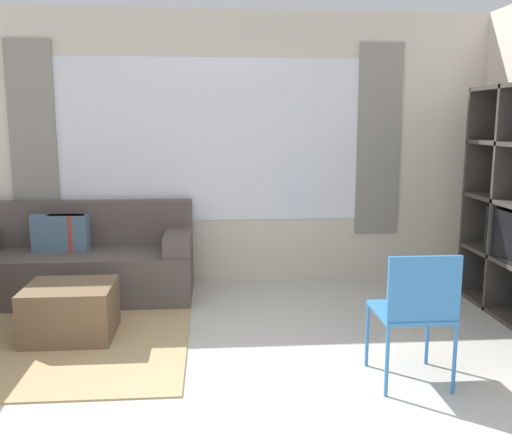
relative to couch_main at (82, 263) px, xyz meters
The scene contains 6 objects.
ground_plane 2.92m from the couch_main, 65.33° to the right, with size 16.00×16.00×0.00m, color beige.
wall_back 1.65m from the couch_main, 20.53° to the left, with size 6.77×0.11×2.70m.
area_rug 1.11m from the couch_main, 108.92° to the right, with size 2.74×2.17×0.01m, color tan.
couch_main is the anchor object (origin of this frame).
ottoman 1.06m from the couch_main, 82.70° to the right, with size 0.65×0.58×0.41m.
folding_chair 3.20m from the couch_main, 39.67° to the right, with size 0.44×0.46×0.86m.
Camera 1 is at (0.01, -2.66, 1.64)m, focal length 40.00 mm.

